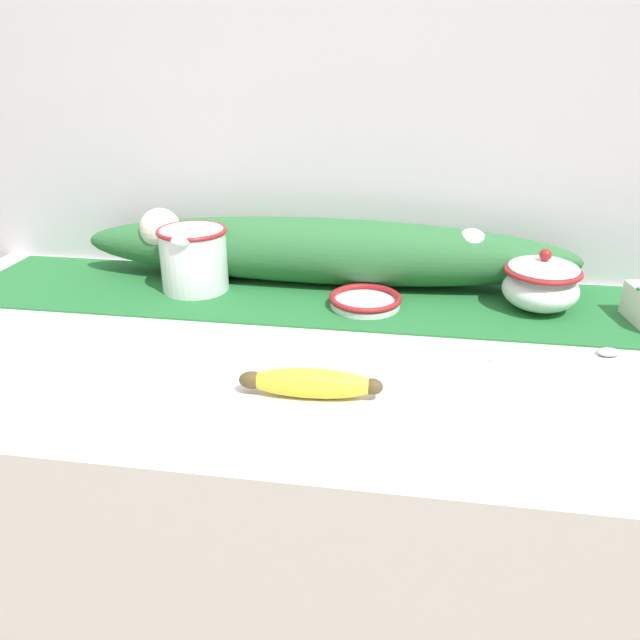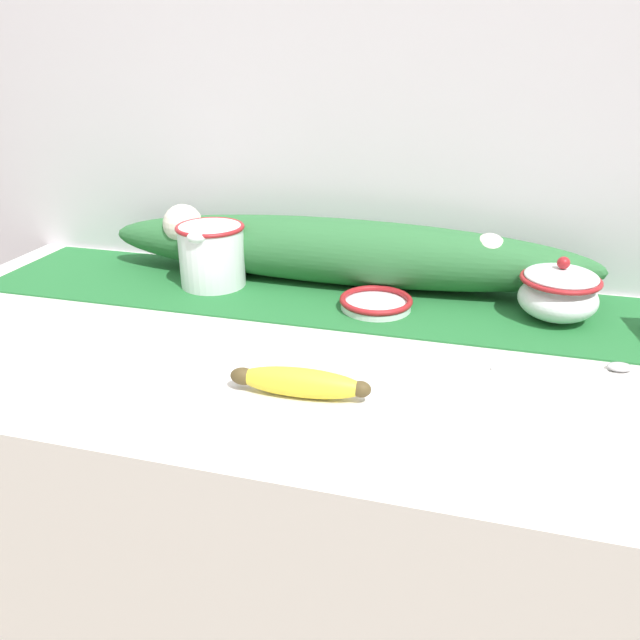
% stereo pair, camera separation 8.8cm
% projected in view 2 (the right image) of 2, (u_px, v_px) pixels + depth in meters
% --- Properties ---
extents(countertop, '(1.38, 0.65, 0.93)m').
position_uv_depth(countertop, '(303.00, 573.00, 1.13)').
color(countertop, silver).
rests_on(countertop, ground_plane).
extents(back_wall, '(2.18, 0.04, 2.40)m').
position_uv_depth(back_wall, '(353.00, 129.00, 1.13)').
color(back_wall, silver).
rests_on(back_wall, ground_plane).
extents(table_runner, '(1.27, 0.27, 0.00)m').
position_uv_depth(table_runner, '(330.00, 297.00, 1.10)').
color(table_runner, '#236B33').
rests_on(table_runner, countertop).
extents(cream_pitcher, '(0.12, 0.14, 0.12)m').
position_uv_depth(cream_pitcher, '(212.00, 253.00, 1.13)').
color(cream_pitcher, white).
rests_on(cream_pitcher, countertop).
extents(sugar_bowl, '(0.13, 0.13, 0.10)m').
position_uv_depth(sugar_bowl, '(559.00, 292.00, 0.99)').
color(sugar_bowl, white).
rests_on(sugar_bowl, countertop).
extents(small_dish, '(0.12, 0.12, 0.02)m').
position_uv_depth(small_dish, '(376.00, 303.00, 1.04)').
color(small_dish, white).
rests_on(small_dish, countertop).
extents(banana, '(0.18, 0.05, 0.04)m').
position_uv_depth(banana, '(299.00, 382.00, 0.78)').
color(banana, yellow).
rests_on(banana, countertop).
extents(spoon, '(0.19, 0.06, 0.01)m').
position_uv_depth(spoon, '(606.00, 367.00, 0.85)').
color(spoon, '#B7B7BC').
rests_on(spoon, countertop).
extents(poinsettia_garland, '(0.91, 0.13, 0.13)m').
position_uv_depth(poinsettia_garland, '(337.00, 250.00, 1.14)').
color(poinsettia_garland, '#2D6B38').
rests_on(poinsettia_garland, countertop).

